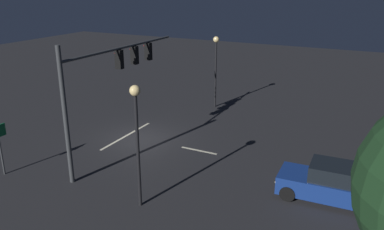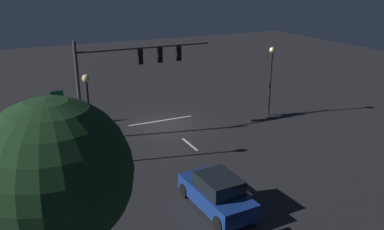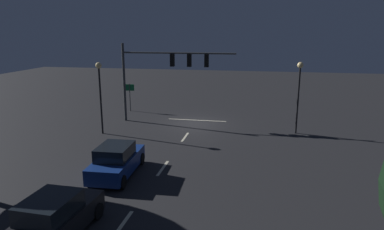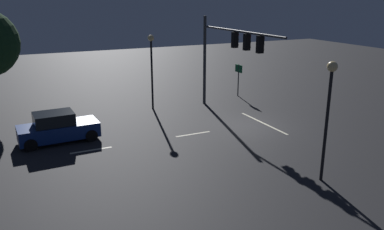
{
  "view_description": "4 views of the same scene",
  "coord_description": "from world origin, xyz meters",
  "px_view_note": "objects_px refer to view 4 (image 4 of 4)",
  "views": [
    {
      "loc": [
        18.28,
        12.86,
        9.08
      ],
      "look_at": [
        1.14,
        4.14,
        2.5
      ],
      "focal_mm": 36.7,
      "sensor_mm": 36.0,
      "label": 1
    },
    {
      "loc": [
        10.33,
        25.68,
        10.24
      ],
      "look_at": [
        -0.03,
        4.27,
        2.07
      ],
      "focal_mm": 37.98,
      "sensor_mm": 36.0,
      "label": 2
    },
    {
      "loc": [
        -5.07,
        27.7,
        7.47
      ],
      "look_at": [
        -0.49,
        3.87,
        1.63
      ],
      "focal_mm": 32.78,
      "sensor_mm": 36.0,
      "label": 3
    },
    {
      "loc": [
        -19.99,
        13.54,
        7.85
      ],
      "look_at": [
        -1.09,
        4.59,
        1.55
      ],
      "focal_mm": 37.06,
      "sensor_mm": 36.0,
      "label": 4
    }
  ],
  "objects_px": {
    "route_sign": "(239,73)",
    "street_lamp_right_kerb": "(151,58)",
    "car_approaching": "(58,128)",
    "street_lamp_left_kerb": "(329,100)",
    "traffic_signal_assembly": "(229,47)"
  },
  "relations": [
    {
      "from": "street_lamp_left_kerb",
      "to": "route_sign",
      "type": "xyz_separation_m",
      "value": [
        14.87,
        -4.84,
        -1.81
      ]
    },
    {
      "from": "street_lamp_left_kerb",
      "to": "car_approaching",
      "type": "bearing_deg",
      "value": 44.47
    },
    {
      "from": "traffic_signal_assembly",
      "to": "route_sign",
      "type": "distance_m",
      "value": 6.28
    },
    {
      "from": "car_approaching",
      "to": "street_lamp_left_kerb",
      "type": "distance_m",
      "value": 14.41
    },
    {
      "from": "street_lamp_left_kerb",
      "to": "route_sign",
      "type": "distance_m",
      "value": 15.74
    },
    {
      "from": "route_sign",
      "to": "street_lamp_left_kerb",
      "type": "bearing_deg",
      "value": 161.95
    },
    {
      "from": "traffic_signal_assembly",
      "to": "car_approaching",
      "type": "bearing_deg",
      "value": 92.09
    },
    {
      "from": "street_lamp_left_kerb",
      "to": "street_lamp_right_kerb",
      "type": "height_order",
      "value": "street_lamp_left_kerb"
    },
    {
      "from": "route_sign",
      "to": "street_lamp_right_kerb",
      "type": "bearing_deg",
      "value": 95.11
    },
    {
      "from": "traffic_signal_assembly",
      "to": "street_lamp_left_kerb",
      "type": "height_order",
      "value": "traffic_signal_assembly"
    },
    {
      "from": "traffic_signal_assembly",
      "to": "street_lamp_right_kerb",
      "type": "bearing_deg",
      "value": 47.73
    },
    {
      "from": "car_approaching",
      "to": "route_sign",
      "type": "height_order",
      "value": "route_sign"
    },
    {
      "from": "traffic_signal_assembly",
      "to": "street_lamp_left_kerb",
      "type": "relative_size",
      "value": 1.77
    },
    {
      "from": "street_lamp_left_kerb",
      "to": "traffic_signal_assembly",
      "type": "bearing_deg",
      "value": -7.05
    },
    {
      "from": "traffic_signal_assembly",
      "to": "route_sign",
      "type": "xyz_separation_m",
      "value": [
        4.39,
        -3.55,
        -2.75
      ]
    }
  ]
}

